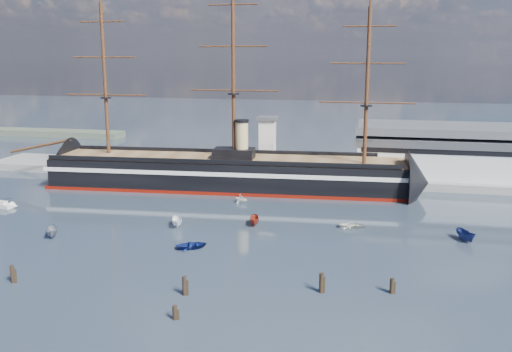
# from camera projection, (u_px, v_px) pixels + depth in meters

# --- Properties ---
(ground) EXTENTS (600.00, 600.00, 0.00)m
(ground) POSITION_uv_depth(u_px,v_px,m) (224.00, 210.00, 124.37)
(ground) COLOR #262F3A
(ground) RESTS_ON ground
(quay) EXTENTS (180.00, 18.00, 2.00)m
(quay) POSITION_uv_depth(u_px,v_px,m) (294.00, 178.00, 156.62)
(quay) COLOR slate
(quay) RESTS_ON ground
(warehouse) EXTENTS (63.00, 21.00, 11.60)m
(warehouse) POSITION_uv_depth(u_px,v_px,m) (479.00, 153.00, 148.62)
(warehouse) COLOR #B7BABC
(warehouse) RESTS_ON ground
(quay_tower) EXTENTS (5.00, 5.00, 15.00)m
(quay_tower) POSITION_uv_depth(u_px,v_px,m) (267.00, 143.00, 153.19)
(quay_tower) COLOR silver
(quay_tower) RESTS_ON ground
(warship) EXTENTS (113.39, 22.19, 53.94)m
(warship) POSITION_uv_depth(u_px,v_px,m) (220.00, 172.00, 144.01)
(warship) COLOR black
(warship) RESTS_ON ground
(sailboat) EXTENTS (6.70, 3.32, 10.30)m
(sailboat) POSITION_uv_depth(u_px,v_px,m) (0.00, 204.00, 126.46)
(sailboat) COLOR silver
(sailboat) RESTS_ON ground
(motorboat_a) EXTENTS (6.30, 4.32, 2.37)m
(motorboat_a) POSITION_uv_depth(u_px,v_px,m) (177.00, 227.00, 112.18)
(motorboat_a) COLOR white
(motorboat_a) RESTS_ON ground
(motorboat_b) EXTENTS (2.86, 3.63, 1.59)m
(motorboat_b) POSITION_uv_depth(u_px,v_px,m) (192.00, 248.00, 99.81)
(motorboat_b) COLOR navy
(motorboat_b) RESTS_ON ground
(motorboat_c) EXTENTS (5.75, 3.10, 2.18)m
(motorboat_c) POSITION_uv_depth(u_px,v_px,m) (255.00, 225.00, 113.36)
(motorboat_c) COLOR maroon
(motorboat_c) RESTS_ON ground
(motorboat_d) EXTENTS (5.20, 6.40, 2.17)m
(motorboat_d) POSITION_uv_depth(u_px,v_px,m) (241.00, 203.00, 130.45)
(motorboat_d) COLOR white
(motorboat_d) RESTS_ON ground
(motorboat_e) EXTENTS (1.51, 3.34, 1.52)m
(motorboat_e) POSITION_uv_depth(u_px,v_px,m) (352.00, 228.00, 111.39)
(motorboat_e) COLOR beige
(motorboat_e) RESTS_ON ground
(motorboat_f) EXTENTS (6.47, 4.58, 2.44)m
(motorboat_f) POSITION_uv_depth(u_px,v_px,m) (465.00, 241.00, 103.78)
(motorboat_f) COLOR navy
(motorboat_f) RESTS_ON ground
(motorboat_g) EXTENTS (6.05, 4.58, 2.30)m
(motorboat_g) POSITION_uv_depth(u_px,v_px,m) (53.00, 237.00, 105.99)
(motorboat_g) COLOR gray
(motorboat_g) RESTS_ON ground
(piling_near_left) EXTENTS (0.64, 0.64, 3.42)m
(piling_near_left) POSITION_uv_depth(u_px,v_px,m) (13.00, 283.00, 84.85)
(piling_near_left) COLOR black
(piling_near_left) RESTS_ON ground
(piling_near_mid) EXTENTS (0.64, 0.64, 2.61)m
(piling_near_mid) POSITION_uv_depth(u_px,v_px,m) (175.00, 319.00, 73.10)
(piling_near_mid) COLOR black
(piling_near_mid) RESTS_ON ground
(piling_near_right) EXTENTS (0.64, 0.64, 3.65)m
(piling_near_right) POSITION_uv_depth(u_px,v_px,m) (321.00, 293.00, 81.34)
(piling_near_right) COLOR black
(piling_near_right) RESTS_ON ground
(piling_far_right) EXTENTS (0.64, 0.64, 3.00)m
(piling_far_right) POSITION_uv_depth(u_px,v_px,m) (391.00, 293.00, 81.07)
(piling_far_right) COLOR black
(piling_far_right) RESTS_ON ground
(piling_extra) EXTENTS (0.64, 0.64, 3.50)m
(piling_extra) POSITION_uv_depth(u_px,v_px,m) (185.00, 295.00, 80.50)
(piling_extra) COLOR black
(piling_extra) RESTS_ON ground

